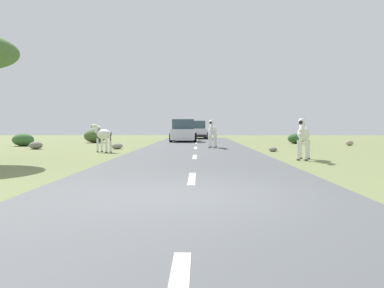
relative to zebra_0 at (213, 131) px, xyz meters
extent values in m
plane|color=olive|center=(-0.97, -14.31, -1.01)|extent=(90.00, 90.00, 0.00)
cube|color=#56595B|center=(-0.94, -14.31, -0.99)|extent=(6.00, 64.00, 0.05)
cube|color=silver|center=(-0.94, -12.31, -0.96)|extent=(0.16, 2.00, 0.01)
cube|color=silver|center=(-0.94, -6.31, -0.96)|extent=(0.16, 2.00, 0.01)
cube|color=silver|center=(-0.94, -0.31, -0.96)|extent=(0.16, 2.00, 0.01)
cube|color=silver|center=(-0.94, 5.69, -0.96)|extent=(0.16, 2.00, 0.01)
cube|color=silver|center=(-0.94, 11.69, -0.96)|extent=(0.16, 2.00, 0.01)
ellipsoid|color=silver|center=(0.02, 0.09, 0.02)|extent=(0.62, 1.17, 0.53)
cylinder|color=silver|center=(-0.18, -0.24, -0.58)|extent=(0.13, 0.13, 0.76)
cylinder|color=#28231E|center=(-0.18, -0.24, -0.94)|extent=(0.15, 0.15, 0.05)
cylinder|color=silver|center=(0.10, -0.29, -0.58)|extent=(0.13, 0.13, 0.76)
cylinder|color=#28231E|center=(0.10, -0.29, -0.94)|extent=(0.15, 0.15, 0.05)
cylinder|color=silver|center=(-0.07, 0.48, -0.58)|extent=(0.13, 0.13, 0.76)
cylinder|color=#28231E|center=(-0.07, 0.48, -0.94)|extent=(0.15, 0.15, 0.05)
cylinder|color=silver|center=(0.21, 0.43, -0.58)|extent=(0.13, 0.13, 0.76)
cylinder|color=#28231E|center=(0.21, 0.43, -0.94)|extent=(0.15, 0.15, 0.05)
cylinder|color=silver|center=(-0.07, -0.43, 0.29)|extent=(0.26, 0.43, 0.45)
cube|color=black|center=(-0.07, -0.43, 0.38)|extent=(0.10, 0.37, 0.31)
ellipsoid|color=silver|center=(-0.11, -0.69, 0.46)|extent=(0.28, 0.51, 0.24)
ellipsoid|color=black|center=(-0.14, -0.88, 0.44)|extent=(0.17, 0.19, 0.15)
cone|color=silver|center=(-0.16, -0.56, 0.58)|extent=(0.10, 0.10, 0.14)
cone|color=silver|center=(-0.02, -0.58, 0.58)|extent=(0.10, 0.10, 0.14)
cylinder|color=black|center=(0.10, 0.64, -0.08)|extent=(0.07, 0.16, 0.45)
ellipsoid|color=silver|center=(-5.31, -3.19, -0.14)|extent=(1.03, 0.91, 0.47)
cylinder|color=silver|center=(-5.50, -2.90, -0.68)|extent=(0.14, 0.14, 0.67)
cylinder|color=#28231E|center=(-5.50, -2.90, -0.99)|extent=(0.16, 0.16, 0.04)
cylinder|color=silver|center=(-5.65, -3.10, -0.68)|extent=(0.14, 0.14, 0.67)
cylinder|color=#28231E|center=(-5.65, -3.10, -0.99)|extent=(0.16, 0.16, 0.04)
cylinder|color=silver|center=(-4.98, -3.28, -0.68)|extent=(0.14, 0.14, 0.67)
cylinder|color=#28231E|center=(-4.98, -3.28, -0.99)|extent=(0.16, 0.16, 0.04)
cylinder|color=silver|center=(-5.13, -3.48, -0.68)|extent=(0.14, 0.14, 0.67)
cylinder|color=#28231E|center=(-5.13, -3.48, -0.99)|extent=(0.16, 0.16, 0.04)
cylinder|color=silver|center=(-5.70, -2.91, 0.10)|extent=(0.39, 0.35, 0.40)
cube|color=black|center=(-5.70, -2.91, 0.18)|extent=(0.28, 0.22, 0.27)
ellipsoid|color=silver|center=(-5.88, -2.77, 0.25)|extent=(0.45, 0.40, 0.22)
ellipsoid|color=black|center=(-6.02, -2.67, 0.23)|extent=(0.20, 0.19, 0.13)
cone|color=silver|center=(-5.76, -2.79, 0.36)|extent=(0.11, 0.11, 0.13)
cone|color=silver|center=(-5.83, -2.89, 0.36)|extent=(0.11, 0.11, 0.13)
cylinder|color=black|center=(-4.92, -3.48, -0.23)|extent=(0.13, 0.11, 0.40)
ellipsoid|color=silver|center=(3.13, -6.93, -0.04)|extent=(0.83, 1.19, 0.52)
cylinder|color=silver|center=(2.87, -7.21, -0.64)|extent=(0.14, 0.14, 0.75)
cylinder|color=#28231E|center=(2.87, -7.21, -0.99)|extent=(0.17, 0.17, 0.05)
cylinder|color=silver|center=(3.13, -7.32, -0.64)|extent=(0.14, 0.14, 0.75)
cylinder|color=#28231E|center=(3.13, -7.32, -0.99)|extent=(0.17, 0.17, 0.05)
cylinder|color=silver|center=(3.14, -6.54, -0.64)|extent=(0.14, 0.14, 0.75)
cylinder|color=#28231E|center=(3.14, -6.54, -0.99)|extent=(0.17, 0.17, 0.05)
cylinder|color=silver|center=(3.40, -6.65, -0.64)|extent=(0.14, 0.14, 0.75)
cylinder|color=#28231E|center=(3.40, -6.65, -0.99)|extent=(0.17, 0.17, 0.05)
cylinder|color=silver|center=(2.93, -7.42, 0.23)|extent=(0.33, 0.44, 0.44)
cube|color=black|center=(2.93, -7.42, 0.32)|extent=(0.17, 0.35, 0.31)
ellipsoid|color=silver|center=(2.83, -7.66, 0.40)|extent=(0.37, 0.52, 0.24)
ellipsoid|color=black|center=(2.76, -7.84, 0.38)|extent=(0.19, 0.21, 0.14)
cone|color=silver|center=(2.82, -7.52, 0.52)|extent=(0.12, 0.12, 0.14)
cone|color=silver|center=(2.95, -7.58, 0.52)|extent=(0.12, 0.12, 0.14)
cylinder|color=black|center=(3.34, -6.42, -0.14)|extent=(0.10, 0.16, 0.45)
cube|color=silver|center=(-1.96, 8.36, -0.38)|extent=(1.83, 4.21, 0.80)
cube|color=#334751|center=(-1.96, 8.16, 0.40)|extent=(1.65, 2.21, 0.76)
cube|color=black|center=(-1.95, 10.52, -0.66)|extent=(1.71, 0.17, 0.24)
cylinder|color=black|center=(-1.05, 9.71, -0.62)|extent=(0.22, 0.68, 0.68)
cylinder|color=black|center=(-2.85, 9.72, -0.62)|extent=(0.22, 0.68, 0.68)
cylinder|color=black|center=(-1.07, 7.01, -0.62)|extent=(0.22, 0.68, 0.68)
cylinder|color=black|center=(-2.87, 7.02, -0.62)|extent=(0.22, 0.68, 0.68)
cube|color=silver|center=(-1.00, 15.46, -0.38)|extent=(2.03, 4.29, 0.80)
cube|color=#334751|center=(-1.01, 15.66, 0.40)|extent=(1.76, 2.29, 0.76)
cube|color=black|center=(-0.88, 13.30, -0.66)|extent=(1.72, 0.26, 0.24)
cylinder|color=black|center=(-1.82, 14.06, -0.62)|extent=(0.26, 0.69, 0.68)
cylinder|color=black|center=(-0.03, 14.16, -0.62)|extent=(0.26, 0.69, 0.68)
cylinder|color=black|center=(-1.98, 16.76, -0.62)|extent=(0.26, 0.69, 0.68)
cylinder|color=black|center=(-0.18, 16.86, -0.62)|extent=(0.26, 0.69, 0.68)
ellipsoid|color=#2D5628|center=(6.26, 5.95, -0.65)|extent=(1.22, 1.10, 0.73)
ellipsoid|color=#425B2D|center=(-8.67, 7.25, -0.50)|extent=(1.70, 1.53, 1.02)
ellipsoid|color=#386633|center=(-11.90, 2.41, -0.62)|extent=(1.32, 1.19, 0.79)
ellipsoid|color=gray|center=(-5.29, -0.48, -0.84)|extent=(0.63, 0.61, 0.34)
ellipsoid|color=#A89E8C|center=(9.02, 3.35, -0.84)|extent=(0.50, 0.37, 0.35)
ellipsoid|color=gray|center=(2.90, -2.48, -0.90)|extent=(0.42, 0.38, 0.22)
ellipsoid|color=gray|center=(-9.69, -0.74, -0.80)|extent=(0.70, 0.73, 0.42)
camera|label=1|loc=(-0.79, -20.75, 0.24)|focal=34.55mm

